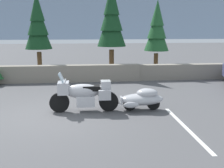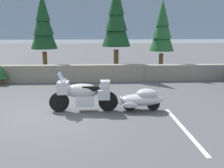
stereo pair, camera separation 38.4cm
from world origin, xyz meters
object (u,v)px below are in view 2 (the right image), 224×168
touring_motorcycle (83,93)px  pine_tree_tall (116,18)px  pine_tree_far_right (162,28)px  pine_tree_secondary (43,24)px  car_shaped_trailer (142,99)px

touring_motorcycle → pine_tree_tall: (1.63, 6.85, 2.69)m
pine_tree_tall → pine_tree_far_right: 2.78m
pine_tree_tall → pine_tree_secondary: pine_tree_tall is taller
pine_tree_secondary → pine_tree_far_right: (6.92, -0.34, -0.25)m
touring_motorcycle → pine_tree_tall: pine_tree_tall is taller
pine_tree_far_right → car_shaped_trailer: bearing=-108.4°
touring_motorcycle → pine_tree_far_right: pine_tree_far_right is taller
touring_motorcycle → car_shaped_trailer: bearing=-1.0°
car_shaped_trailer → touring_motorcycle: bearing=179.0°
pine_tree_far_right → touring_motorcycle: bearing=-121.5°
touring_motorcycle → car_shaped_trailer: size_ratio=1.05×
pine_tree_tall → pine_tree_far_right: (2.71, 0.25, -0.57)m
touring_motorcycle → car_shaped_trailer: touring_motorcycle is taller
pine_tree_tall → pine_tree_secondary: size_ratio=1.11×
touring_motorcycle → pine_tree_tall: size_ratio=0.44×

